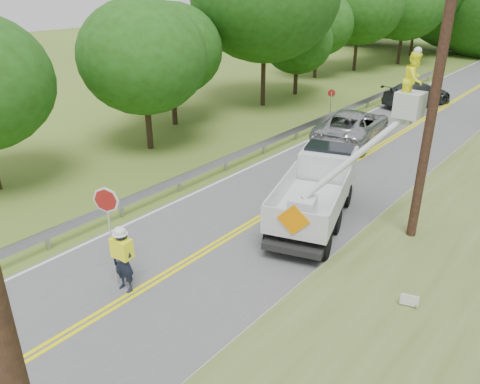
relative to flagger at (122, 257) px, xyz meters
The scene contains 10 objects.
ground 1.68m from the flagger, 74.61° to the right, with size 140.00×140.00×0.00m, color #4D6324.
road 12.84m from the flagger, 88.50° to the left, with size 7.20×96.00×0.03m.
guardrail 14.19m from the flagger, 105.06° to the left, with size 0.18×48.00×0.77m.
treeline_left 32.73m from the flagger, 108.44° to the left, with size 10.54×56.15×11.88m.
flagger is the anchor object (origin of this frame).
bucket_truck 8.06m from the flagger, 75.55° to the left, with size 4.93×6.54×6.21m.
suv_silver 16.54m from the flagger, 94.45° to the left, with size 2.85×6.18×1.72m, color #A9AAB0.
suv_darkgrey 26.52m from the flagger, 92.97° to the left, with size 2.27×5.58×1.62m, color #35383B.
stop_sign_permanent 18.88m from the flagger, 101.54° to the left, with size 0.44×0.20×2.17m.
yard_sign 7.82m from the flagger, 30.59° to the left, with size 0.45×0.17×0.68m.
Camera 1 is at (9.23, -5.36, 8.19)m, focal length 35.13 mm.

